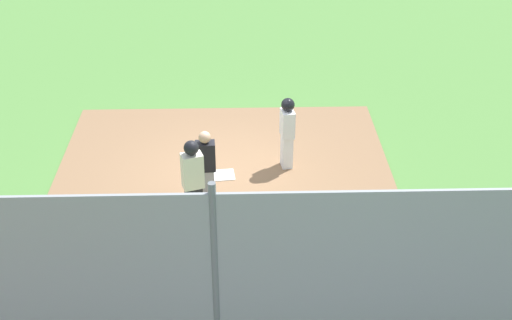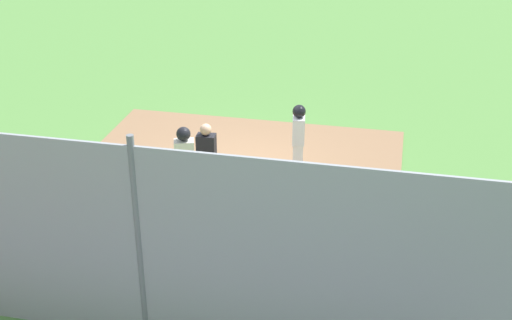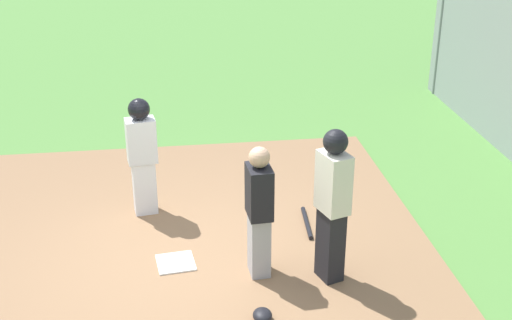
# 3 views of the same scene
# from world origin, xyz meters

# --- Properties ---
(ground_plane) EXTENTS (140.00, 140.00, 0.00)m
(ground_plane) POSITION_xyz_m (0.00, 0.00, 0.00)
(ground_plane) COLOR #51843D
(dirt_infield) EXTENTS (7.20, 6.40, 0.03)m
(dirt_infield) POSITION_xyz_m (0.00, 0.00, 0.01)
(dirt_infield) COLOR #896647
(dirt_infield) RESTS_ON ground_plane
(home_plate) EXTENTS (0.49, 0.49, 0.02)m
(home_plate) POSITION_xyz_m (0.00, 0.00, 0.04)
(home_plate) COLOR white
(home_plate) RESTS_ON dirt_infield
(catcher) EXTENTS (0.40, 0.28, 1.59)m
(catcher) POSITION_xyz_m (-0.32, -0.96, 0.85)
(catcher) COLOR #9E9EA3
(catcher) RESTS_ON dirt_infield
(umpire) EXTENTS (0.44, 0.36, 1.83)m
(umpire) POSITION_xyz_m (-0.52, -1.75, 1.00)
(umpire) COLOR black
(umpire) RESTS_ON dirt_infield
(runner) EXTENTS (0.31, 0.41, 1.63)m
(runner) POSITION_xyz_m (1.36, 0.36, 0.95)
(runner) COLOR silver
(runner) RESTS_ON dirt_infield
(baseball_bat) EXTENTS (0.79, 0.11, 0.06)m
(baseball_bat) POSITION_xyz_m (0.70, -1.74, 0.06)
(baseball_bat) COLOR black
(baseball_bat) RESTS_ON dirt_infield
(catcher_mask) EXTENTS (0.24, 0.20, 0.12)m
(catcher_mask) POSITION_xyz_m (-1.22, -0.87, 0.09)
(catcher_mask) COLOR black
(catcher_mask) RESTS_ON dirt_infield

